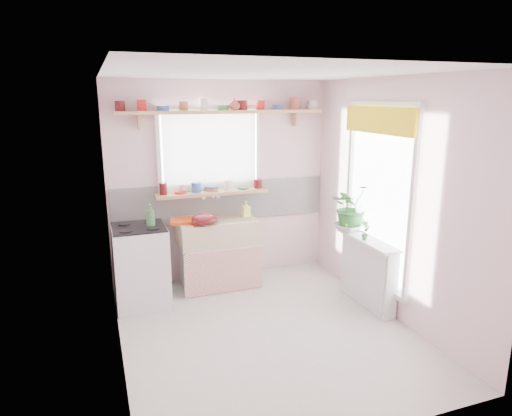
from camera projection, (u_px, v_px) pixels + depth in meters
name	position (u px, v px, depth m)	size (l,w,h in m)	color
room	(293.00, 179.00, 5.28)	(3.20, 3.20, 3.20)	beige
sink_unit	(218.00, 252.00, 5.63)	(0.95, 0.65, 1.11)	white
cooker	(141.00, 266.00, 5.09)	(0.58, 0.58, 0.93)	white
radiator_ledge	(368.00, 271.00, 5.12)	(0.22, 0.95, 0.78)	white
windowsill	(212.00, 193.00, 5.63)	(1.40, 0.22, 0.04)	tan
pine_shelf	(223.00, 112.00, 5.44)	(2.52, 0.24, 0.04)	tan
shelf_crockery	(223.00, 105.00, 5.42)	(2.47, 0.11, 0.12)	#590F14
sill_crockery	(211.00, 187.00, 5.61)	(1.35, 0.11, 0.12)	#590F14
dish_tray	(186.00, 221.00, 5.40)	(0.37, 0.28, 0.04)	#F04815
colander	(204.00, 219.00, 5.27)	(0.30, 0.30, 0.14)	#5C0F13
jade_plant	(351.00, 206.00, 5.33)	(0.49, 0.43, 0.55)	#2B6B2D
fruit_bowl	(348.00, 227.00, 5.32)	(0.33, 0.33, 0.08)	silver
herb_pot	(365.00, 230.00, 4.95)	(0.12, 0.08, 0.23)	#3D6E2C
soap_bottle_sink	(246.00, 209.00, 5.64)	(0.09, 0.09, 0.19)	#FDED70
sill_cup	(184.00, 188.00, 5.56)	(0.13, 0.13, 0.10)	beige
sill_bowl	(211.00, 188.00, 5.68)	(0.18, 0.18, 0.06)	#335DA8
shelf_vase	(234.00, 104.00, 5.41)	(0.13, 0.13, 0.14)	#B24337
cooker_bottle	(150.00, 215.00, 4.97)	(0.10, 0.10, 0.25)	#3A743E
fruit	(349.00, 222.00, 5.32)	(0.20, 0.14, 0.10)	orange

